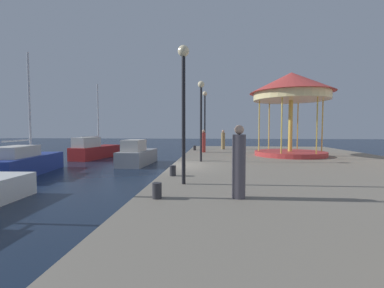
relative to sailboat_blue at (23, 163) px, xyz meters
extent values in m
plane|color=#162338|center=(8.68, -0.97, -0.67)|extent=(120.00, 120.00, 0.00)
cube|color=gray|center=(15.32, -0.97, -0.27)|extent=(13.28, 29.62, 0.80)
cube|color=navy|center=(-0.01, 0.10, -0.15)|extent=(2.85, 6.04, 1.06)
cube|color=beige|center=(0.09, -0.58, 0.68)|extent=(1.76, 2.74, 0.60)
cylinder|color=silver|center=(-0.14, 0.89, 3.39)|extent=(0.12, 0.12, 6.02)
cylinder|color=silver|center=(0.06, -0.40, 1.28)|extent=(0.48, 2.59, 0.08)
cube|color=maroon|center=(0.26, 8.60, -0.14)|extent=(2.44, 5.59, 1.07)
cube|color=beige|center=(0.06, 7.27, 0.81)|extent=(1.50, 2.52, 0.84)
cylinder|color=silver|center=(0.32, 8.98, 3.18)|extent=(0.12, 0.12, 5.58)
cylinder|color=silver|center=(0.14, 7.78, 1.29)|extent=(0.44, 2.42, 0.08)
cube|color=gray|center=(5.20, 4.83, -0.16)|extent=(1.95, 4.51, 1.03)
cube|color=beige|center=(5.16, 4.06, 0.76)|extent=(1.31, 2.00, 0.81)
cube|color=#4C6070|center=(5.20, 5.03, 0.92)|extent=(1.05, 0.15, 0.36)
cylinder|color=#B23333|center=(15.85, 4.17, 0.28)|extent=(4.61, 4.61, 0.30)
cylinder|color=gold|center=(15.85, 4.17, 2.12)|extent=(0.28, 0.28, 3.39)
cylinder|color=#F2E099|center=(15.85, 4.17, 4.07)|extent=(4.87, 4.87, 0.50)
cone|color=#C63D38|center=(15.85, 4.17, 4.99)|extent=(5.41, 5.41, 1.34)
cylinder|color=gold|center=(17.91, 4.17, 2.12)|extent=(0.08, 0.08, 3.39)
cylinder|color=gold|center=(16.88, 5.95, 2.12)|extent=(0.08, 0.08, 3.39)
cylinder|color=gold|center=(14.82, 5.95, 2.12)|extent=(0.08, 0.08, 3.39)
cylinder|color=gold|center=(13.80, 4.17, 2.12)|extent=(0.08, 0.08, 3.39)
cylinder|color=gold|center=(14.82, 2.38, 2.12)|extent=(0.08, 0.08, 3.39)
cylinder|color=gold|center=(16.88, 2.38, 2.12)|extent=(0.08, 0.08, 3.39)
cylinder|color=black|center=(9.78, -5.42, 2.14)|extent=(0.12, 0.12, 4.03)
sphere|color=#F9E5B2|center=(9.78, -5.42, 4.34)|extent=(0.36, 0.36, 0.36)
cylinder|color=black|center=(10.05, 0.51, 2.14)|extent=(0.12, 0.12, 4.02)
sphere|color=#F9E5B2|center=(10.05, 0.51, 4.33)|extent=(0.36, 0.36, 0.36)
cylinder|color=black|center=(10.05, 6.43, 2.30)|extent=(0.12, 0.12, 4.34)
sphere|color=#F9E5B2|center=(10.05, 6.43, 4.65)|extent=(0.36, 0.36, 0.36)
cylinder|color=#2D2D33|center=(9.31, -7.21, 0.33)|extent=(0.24, 0.24, 0.40)
cylinder|color=#2D2D33|center=(9.20, -3.99, 0.33)|extent=(0.24, 0.24, 0.40)
cylinder|color=#2D2D33|center=(9.13, 8.18, 0.33)|extent=(0.24, 0.24, 0.40)
cylinder|color=#514C56|center=(11.38, -6.99, 0.94)|extent=(0.34, 0.34, 1.63)
sphere|color=tan|center=(11.38, -6.99, 1.87)|extent=(0.24, 0.24, 0.24)
cylinder|color=#B23833|center=(9.95, 6.32, 0.88)|extent=(0.34, 0.34, 1.51)
sphere|color=tan|center=(9.95, 6.32, 1.76)|extent=(0.24, 0.24, 0.24)
cylinder|color=#937A4C|center=(11.58, 9.58, 0.87)|extent=(0.34, 0.34, 1.49)
sphere|color=tan|center=(11.58, 9.58, 1.74)|extent=(0.24, 0.24, 0.24)
camera|label=1|loc=(10.74, -13.59, 1.88)|focal=24.13mm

